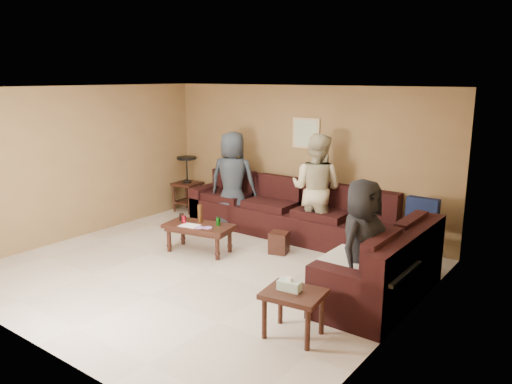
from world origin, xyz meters
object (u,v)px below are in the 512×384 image
coffee_table (199,228)px  person_left (233,180)px  sectional_sofa (312,232)px  person_middle (316,189)px  side_table_right (293,298)px  person_right (361,245)px  end_table_left (187,183)px  waste_bin (279,243)px

coffee_table → person_left: 1.48m
sectional_sofa → person_middle: bearing=113.6°
side_table_right → person_right: person_right is taller
sectional_sofa → coffee_table: 1.73m
sectional_sofa → end_table_left: (-3.23, 0.63, 0.25)m
person_left → person_middle: person_middle is taller
person_middle → person_right: 2.38m
sectional_sofa → waste_bin: 0.52m
sectional_sofa → waste_bin: (-0.39, -0.31, -0.16)m
sectional_sofa → side_table_right: bearing=-63.9°
side_table_right → person_middle: 3.10m
sectional_sofa → waste_bin: sectional_sofa is taller
sectional_sofa → person_middle: 0.74m
end_table_left → person_middle: person_middle is taller
side_table_right → person_left: person_left is taller
waste_bin → coffee_table: bearing=-145.7°
sectional_sofa → person_left: 1.92m
coffee_table → waste_bin: 1.25m
coffee_table → end_table_left: (-1.83, 1.63, 0.20)m
end_table_left → waste_bin: end_table_left is taller
person_left → person_middle: bearing=163.8°
coffee_table → end_table_left: size_ratio=1.03×
coffee_table → person_left: person_left is taller
end_table_left → person_right: 5.03m
end_table_left → waste_bin: 3.02m
side_table_right → waste_bin: side_table_right is taller
coffee_table → waste_bin: bearing=34.3°
sectional_sofa → person_left: size_ratio=2.71×
end_table_left → side_table_right: (4.36, -2.94, -0.15)m
coffee_table → waste_bin: coffee_table is taller
person_left → person_middle: size_ratio=0.96×
side_table_right → person_right: bearing=74.5°
coffee_table → person_right: person_right is taller
person_left → side_table_right: bearing=118.1°
sectional_sofa → waste_bin: size_ratio=14.24×
coffee_table → person_left: size_ratio=0.66×
waste_bin → person_middle: bearing=75.6°
sectional_sofa → coffee_table: size_ratio=4.12×
coffee_table → end_table_left: 2.46m
waste_bin → person_middle: (0.19, 0.76, 0.73)m
coffee_table → person_right: (2.82, -0.31, 0.40)m
waste_bin → side_table_right: bearing=-52.7°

